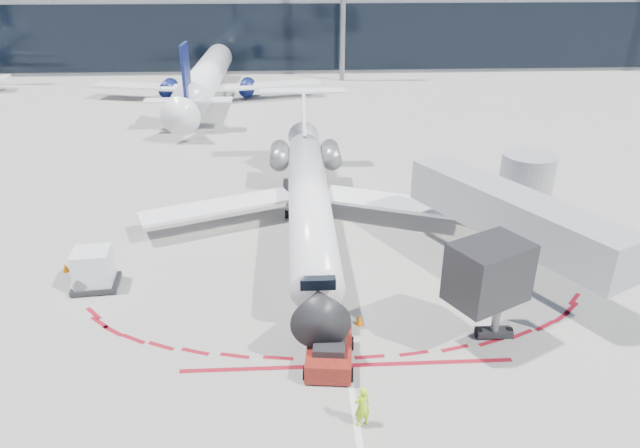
{
  "coord_description": "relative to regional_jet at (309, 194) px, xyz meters",
  "views": [
    {
      "loc": [
        -2.18,
        -30.43,
        15.6
      ],
      "look_at": [
        -0.67,
        -2.07,
        2.13
      ],
      "focal_mm": 32.0,
      "sensor_mm": 36.0,
      "label": 1
    }
  ],
  "objects": [
    {
      "name": "ramp_worker",
      "position": [
        1.31,
        -17.05,
        -1.32
      ],
      "size": [
        0.74,
        0.6,
        1.73
      ],
      "primitive_type": "imported",
      "rotation": [
        0.0,
        0.0,
        3.48
      ],
      "color": "#A3E418",
      "rests_on": "ground"
    },
    {
      "name": "regional_jet",
      "position": [
        0.0,
        0.0,
        0.0
      ],
      "size": [
        21.19,
        26.13,
        6.54
      ],
      "color": "white",
      "rests_on": "ground"
    },
    {
      "name": "bg_airliner_1",
      "position": [
        -10.73,
        35.93,
        2.92
      ],
      "size": [
        31.56,
        33.42,
        10.21
      ],
      "primitive_type": null,
      "color": "white",
      "rests_on": "ground"
    },
    {
      "name": "pushback_tug",
      "position": [
        0.37,
        -13.54,
        -1.64
      ],
      "size": [
        2.31,
        4.81,
        1.23
      ],
      "rotation": [
        0.0,
        0.0,
        -0.11
      ],
      "color": "#59120C",
      "rests_on": "ground"
    },
    {
      "name": "jet_bridge",
      "position": [
        10.93,
        -5.23,
        0.82
      ],
      "size": [
        10.03,
        15.2,
        4.9
      ],
      "color": "#96989E",
      "rests_on": "ground"
    },
    {
      "name": "safety_cone_right",
      "position": [
        1.96,
        -10.81,
        -1.91
      ],
      "size": [
        0.39,
        0.39,
        0.55
      ],
      "primitive_type": "cone",
      "color": "#D56304",
      "rests_on": "ground"
    },
    {
      "name": "safety_cone_left",
      "position": [
        -13.38,
        -5.1,
        -1.94
      ],
      "size": [
        0.36,
        0.36,
        0.5
      ],
      "primitive_type": "cone",
      "color": "#D56304",
      "rests_on": "ground"
    },
    {
      "name": "apron_stop_bar",
      "position": [
        1.14,
        -13.72,
        -2.18
      ],
      "size": [
        14.0,
        0.25,
        0.01
      ],
      "primitive_type": "cube",
      "color": "maroon",
      "rests_on": "ground"
    },
    {
      "name": "terminal_building",
      "position": [
        1.14,
        62.76,
        6.34
      ],
      "size": [
        150.0,
        24.15,
        24.0
      ],
      "color": "gray",
      "rests_on": "ground"
    },
    {
      "name": "uld_container",
      "position": [
        -11.24,
        -6.81,
        -1.13
      ],
      "size": [
        2.44,
        2.14,
        2.12
      ],
      "rotation": [
        0.0,
        0.0,
        0.1
      ],
      "color": "black",
      "rests_on": "ground"
    },
    {
      "name": "apron_centerline",
      "position": [
        1.14,
        -0.22,
        -2.18
      ],
      "size": [
        0.25,
        40.0,
        0.01
      ],
      "primitive_type": "cube",
      "color": "silver",
      "rests_on": "ground"
    },
    {
      "name": "ground",
      "position": [
        1.14,
        -2.22,
        -2.19
      ],
      "size": [
        260.0,
        260.0,
        0.0
      ],
      "primitive_type": "plane",
      "color": "slate",
      "rests_on": "ground"
    }
  ]
}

